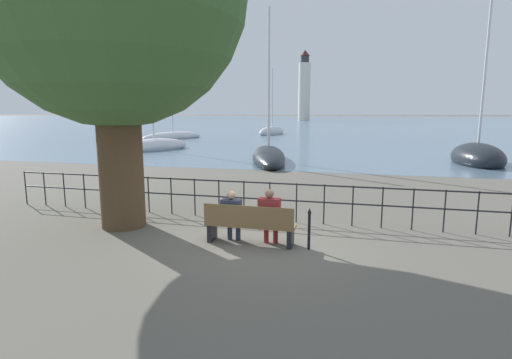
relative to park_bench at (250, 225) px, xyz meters
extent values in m
plane|color=#605B51|center=(0.00, 0.07, -0.44)|extent=(1000.00, 1000.00, 0.00)
cube|color=slate|center=(0.00, 161.12, -0.44)|extent=(600.00, 300.00, 0.01)
cylinder|color=#4C3823|center=(-3.49, 0.58, 1.29)|extent=(1.09, 1.09, 3.46)
cube|color=brown|center=(0.00, 0.07, -0.02)|extent=(2.00, 0.45, 0.05)
cube|color=brown|center=(0.00, -0.14, 0.23)|extent=(2.00, 0.04, 0.45)
cube|color=black|center=(-0.90, 0.07, -0.24)|extent=(0.10, 0.41, 0.40)
cube|color=black|center=(0.90, 0.07, -0.24)|extent=(0.10, 0.41, 0.40)
cylinder|color=#2D3347|center=(-0.53, 0.22, -0.22)|extent=(0.11, 0.11, 0.45)
cylinder|color=#2D3347|center=(-0.33, 0.22, -0.22)|extent=(0.11, 0.11, 0.45)
cube|color=#2D3347|center=(-0.43, 0.13, 0.06)|extent=(0.37, 0.26, 0.14)
cube|color=#2D3347|center=(-0.43, 0.05, 0.27)|extent=(0.44, 0.24, 0.53)
sphere|color=tan|center=(-0.43, 0.05, 0.64)|extent=(0.19, 0.19, 0.19)
cylinder|color=maroon|center=(0.33, 0.22, -0.22)|extent=(0.11, 0.11, 0.45)
cylinder|color=maroon|center=(0.54, 0.22, -0.22)|extent=(0.11, 0.11, 0.45)
cube|color=maroon|center=(0.43, 0.13, 0.06)|extent=(0.40, 0.26, 0.14)
cube|color=maroon|center=(0.43, 0.05, 0.31)|extent=(0.47, 0.24, 0.60)
sphere|color=#846047|center=(0.43, 0.05, 0.71)|extent=(0.19, 0.19, 0.19)
cylinder|color=black|center=(-7.92, 2.05, 0.08)|extent=(0.04, 0.04, 1.05)
cylinder|color=black|center=(-7.20, 2.05, 0.08)|extent=(0.04, 0.04, 1.05)
cylinder|color=black|center=(-6.48, 2.05, 0.08)|extent=(0.04, 0.04, 1.05)
cylinder|color=black|center=(-5.76, 2.05, 0.08)|extent=(0.04, 0.04, 1.05)
cylinder|color=black|center=(-5.04, 2.05, 0.08)|extent=(0.04, 0.04, 1.05)
cylinder|color=black|center=(-4.32, 2.05, 0.08)|extent=(0.04, 0.04, 1.05)
cylinder|color=black|center=(-3.60, 2.05, 0.08)|extent=(0.04, 0.04, 1.05)
cylinder|color=black|center=(-2.88, 2.05, 0.08)|extent=(0.04, 0.04, 1.05)
cylinder|color=black|center=(-2.16, 2.05, 0.08)|extent=(0.04, 0.04, 1.05)
cylinder|color=black|center=(-1.44, 2.05, 0.08)|extent=(0.04, 0.04, 1.05)
cylinder|color=black|center=(-0.72, 2.05, 0.08)|extent=(0.04, 0.04, 1.05)
cylinder|color=black|center=(0.00, 2.05, 0.08)|extent=(0.04, 0.04, 1.05)
cylinder|color=black|center=(0.72, 2.05, 0.08)|extent=(0.04, 0.04, 1.05)
cylinder|color=black|center=(1.44, 2.05, 0.08)|extent=(0.04, 0.04, 1.05)
cylinder|color=black|center=(2.16, 2.05, 0.08)|extent=(0.04, 0.04, 1.05)
cylinder|color=black|center=(2.88, 2.05, 0.08)|extent=(0.04, 0.04, 1.05)
cylinder|color=black|center=(3.60, 2.05, 0.08)|extent=(0.04, 0.04, 1.05)
cylinder|color=black|center=(4.32, 2.05, 0.08)|extent=(0.04, 0.04, 1.05)
cylinder|color=black|center=(5.04, 2.05, 0.08)|extent=(0.04, 0.04, 1.05)
cylinder|color=black|center=(5.76, 2.05, 0.08)|extent=(0.04, 0.04, 1.05)
cylinder|color=black|center=(0.00, 2.05, 0.58)|extent=(15.84, 0.04, 0.04)
cylinder|color=black|center=(0.00, 2.05, 0.14)|extent=(15.84, 0.04, 0.04)
cylinder|color=black|center=(1.30, 0.00, -0.04)|extent=(0.06, 0.06, 0.79)
cone|color=black|center=(1.30, 0.00, 0.41)|extent=(0.09, 0.09, 0.11)
ellipsoid|color=silver|center=(-17.54, 32.19, -0.21)|extent=(4.97, 7.97, 1.15)
cylinder|color=silver|center=(-17.54, 32.19, 4.97)|extent=(0.14, 0.14, 9.67)
ellipsoid|color=black|center=(-2.94, 14.97, -0.20)|extent=(4.08, 9.05, 1.22)
cylinder|color=silver|center=(-2.94, 14.97, 4.24)|extent=(0.14, 0.14, 8.14)
ellipsoid|color=silver|center=(-13.14, 19.87, -0.19)|extent=(4.50, 6.63, 1.27)
cylinder|color=silver|center=(-13.14, 19.87, 5.72)|extent=(0.14, 0.14, 11.04)
ellipsoid|color=black|center=(8.81, 16.81, -0.10)|extent=(2.58, 5.44, 1.69)
cylinder|color=silver|center=(8.81, 16.81, 4.73)|extent=(0.14, 0.14, 8.65)
ellipsoid|color=silver|center=(-8.86, 43.47, -0.13)|extent=(3.16, 6.51, 1.57)
cylinder|color=silver|center=(-8.86, 43.47, 4.19)|extent=(0.14, 0.14, 7.70)
cylinder|color=silver|center=(-17.01, 135.00, 9.50)|extent=(4.13, 4.13, 19.88)
cylinder|color=#2D2D33|center=(-17.01, 135.00, 20.65)|extent=(2.89, 2.89, 2.42)
cone|color=#4C1E19|center=(-17.01, 135.00, 22.84)|extent=(3.31, 3.31, 1.94)
camera|label=1|loc=(2.24, -8.15, 2.43)|focal=28.00mm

